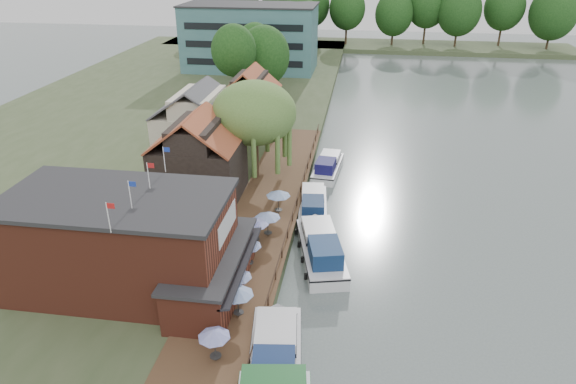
{
  "coord_description": "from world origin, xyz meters",
  "views": [
    {
      "loc": [
        0.24,
        -29.9,
        23.67
      ],
      "look_at": [
        -6.0,
        12.0,
        3.0
      ],
      "focal_mm": 32.0,
      "sensor_mm": 36.0,
      "label": 1
    }
  ],
  "objects_px": {
    "cottage_c": "(251,101)",
    "hotel_block": "(250,37)",
    "cruiser_1": "(321,245)",
    "willow": "(255,131)",
    "cruiser_0": "(275,356)",
    "umbrella_2": "(238,285)",
    "umbrella_5": "(268,224)",
    "cottage_b": "(199,122)",
    "cruiser_2": "(313,202)",
    "cottage_a": "(198,156)",
    "umbrella_3": "(249,253)",
    "cruiser_3": "(328,164)",
    "umbrella_1": "(238,302)",
    "umbrella_4": "(255,230)",
    "umbrella_6": "(278,202)",
    "umbrella_0": "(215,345)",
    "pub": "(148,244)"
  },
  "relations": [
    {
      "from": "cottage_c",
      "to": "hotel_block",
      "type": "bearing_deg",
      "value": 102.2
    },
    {
      "from": "cruiser_1",
      "to": "willow",
      "type": "bearing_deg",
      "value": 108.45
    },
    {
      "from": "cruiser_0",
      "to": "umbrella_2",
      "type": "bearing_deg",
      "value": 115.8
    },
    {
      "from": "umbrella_5",
      "to": "cottage_b",
      "type": "bearing_deg",
      "value": 123.04
    },
    {
      "from": "umbrella_5",
      "to": "cruiser_2",
      "type": "xyz_separation_m",
      "value": [
        3.14,
        6.82,
        -1.17
      ]
    },
    {
      "from": "cottage_a",
      "to": "umbrella_3",
      "type": "xyz_separation_m",
      "value": [
        7.38,
        -11.58,
        -2.96
      ]
    },
    {
      "from": "willow",
      "to": "cruiser_3",
      "type": "bearing_deg",
      "value": 32.82
    },
    {
      "from": "umbrella_1",
      "to": "cruiser_0",
      "type": "relative_size",
      "value": 0.22
    },
    {
      "from": "cruiser_0",
      "to": "umbrella_4",
      "type": "bearing_deg",
      "value": 99.42
    },
    {
      "from": "umbrella_3",
      "to": "cruiser_0",
      "type": "relative_size",
      "value": 0.22
    },
    {
      "from": "umbrella_5",
      "to": "cruiser_2",
      "type": "relative_size",
      "value": 0.25
    },
    {
      "from": "hotel_block",
      "to": "umbrella_6",
      "type": "height_order",
      "value": "hotel_block"
    },
    {
      "from": "willow",
      "to": "cruiser_2",
      "type": "relative_size",
      "value": 1.12
    },
    {
      "from": "cottage_a",
      "to": "cruiser_0",
      "type": "distance_m",
      "value": 24.01
    },
    {
      "from": "umbrella_0",
      "to": "pub",
      "type": "bearing_deg",
      "value": 134.85
    },
    {
      "from": "cottage_b",
      "to": "umbrella_3",
      "type": "xyz_separation_m",
      "value": [
        10.38,
        -21.58,
        -2.96
      ]
    },
    {
      "from": "hotel_block",
      "to": "willow",
      "type": "xyz_separation_m",
      "value": [
        11.5,
        -51.0,
        -0.94
      ]
    },
    {
      "from": "umbrella_2",
      "to": "umbrella_4",
      "type": "distance_m",
      "value": 7.47
    },
    {
      "from": "umbrella_1",
      "to": "cruiser_0",
      "type": "bearing_deg",
      "value": -48.73
    },
    {
      "from": "umbrella_6",
      "to": "cruiser_3",
      "type": "distance_m",
      "value": 13.03
    },
    {
      "from": "willow",
      "to": "umbrella_5",
      "type": "relative_size",
      "value": 4.39
    },
    {
      "from": "pub",
      "to": "willow",
      "type": "height_order",
      "value": "willow"
    },
    {
      "from": "pub",
      "to": "umbrella_4",
      "type": "distance_m",
      "value": 9.55
    },
    {
      "from": "umbrella_2",
      "to": "umbrella_6",
      "type": "xyz_separation_m",
      "value": [
        0.69,
        12.85,
        0.0
      ]
    },
    {
      "from": "cruiser_3",
      "to": "umbrella_5",
      "type": "bearing_deg",
      "value": -97.65
    },
    {
      "from": "willow",
      "to": "cottage_c",
      "type": "bearing_deg",
      "value": 104.04
    },
    {
      "from": "cruiser_3",
      "to": "umbrella_6",
      "type": "bearing_deg",
      "value": -100.92
    },
    {
      "from": "hotel_block",
      "to": "umbrella_5",
      "type": "height_order",
      "value": "hotel_block"
    },
    {
      "from": "cottage_b",
      "to": "umbrella_5",
      "type": "height_order",
      "value": "cottage_b"
    },
    {
      "from": "umbrella_0",
      "to": "umbrella_4",
      "type": "relative_size",
      "value": 1.0
    },
    {
      "from": "cruiser_2",
      "to": "pub",
      "type": "bearing_deg",
      "value": -129.93
    },
    {
      "from": "umbrella_2",
      "to": "cruiser_3",
      "type": "bearing_deg",
      "value": 80.33
    },
    {
      "from": "willow",
      "to": "umbrella_5",
      "type": "bearing_deg",
      "value": -73.61
    },
    {
      "from": "hotel_block",
      "to": "cottage_c",
      "type": "xyz_separation_m",
      "value": [
        8.0,
        -37.0,
        -1.9
      ]
    },
    {
      "from": "willow",
      "to": "umbrella_3",
      "type": "xyz_separation_m",
      "value": [
        2.88,
        -16.58,
        -3.93
      ]
    },
    {
      "from": "umbrella_0",
      "to": "cruiser_3",
      "type": "xyz_separation_m",
      "value": [
        4.29,
        31.31,
        -1.2
      ]
    },
    {
      "from": "cottage_c",
      "to": "pub",
      "type": "bearing_deg",
      "value": -90.0
    },
    {
      "from": "umbrella_0",
      "to": "umbrella_4",
      "type": "xyz_separation_m",
      "value": [
        -0.37,
        13.47,
        0.0
      ]
    },
    {
      "from": "umbrella_3",
      "to": "hotel_block",
      "type": "bearing_deg",
      "value": 102.01
    },
    {
      "from": "willow",
      "to": "umbrella_5",
      "type": "height_order",
      "value": "willow"
    },
    {
      "from": "cottage_c",
      "to": "willow",
      "type": "height_order",
      "value": "willow"
    },
    {
      "from": "umbrella_3",
      "to": "cruiser_0",
      "type": "height_order",
      "value": "umbrella_3"
    },
    {
      "from": "willow",
      "to": "cruiser_2",
      "type": "distance_m",
      "value": 9.81
    },
    {
      "from": "umbrella_2",
      "to": "umbrella_6",
      "type": "distance_m",
      "value": 12.87
    },
    {
      "from": "pub",
      "to": "cottage_a",
      "type": "relative_size",
      "value": 2.33
    },
    {
      "from": "pub",
      "to": "umbrella_4",
      "type": "xyz_separation_m",
      "value": [
        6.18,
        6.88,
        -2.36
      ]
    },
    {
      "from": "hotel_block",
      "to": "cruiser_1",
      "type": "height_order",
      "value": "hotel_block"
    },
    {
      "from": "cottage_b",
      "to": "umbrella_5",
      "type": "relative_size",
      "value": 4.04
    },
    {
      "from": "cruiser_0",
      "to": "hotel_block",
      "type": "bearing_deg",
      "value": 95.92
    },
    {
      "from": "hotel_block",
      "to": "cruiser_2",
      "type": "xyz_separation_m",
      "value": [
        18.15,
        -56.11,
        -6.03
      ]
    }
  ]
}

